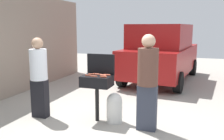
% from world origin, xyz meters
% --- Properties ---
extents(ground_plane, '(24.00, 24.00, 0.00)m').
position_xyz_m(ground_plane, '(0.00, 0.00, 0.00)').
color(ground_plane, '#9E998E').
extents(house_wall_side, '(0.24, 8.00, 2.92)m').
position_xyz_m(house_wall_side, '(-3.25, 1.00, 1.46)').
color(house_wall_side, gray).
rests_on(house_wall_side, ground).
extents(bbq_grill, '(0.60, 0.44, 0.96)m').
position_xyz_m(bbq_grill, '(-0.15, 0.05, 0.81)').
color(bbq_grill, black).
rests_on(bbq_grill, ground).
extents(grill_lid_open, '(0.60, 0.05, 0.42)m').
position_xyz_m(grill_lid_open, '(-0.15, 0.27, 1.17)').
color(grill_lid_open, black).
rests_on(grill_lid_open, bbq_grill).
extents(hot_dog_0, '(0.13, 0.03, 0.03)m').
position_xyz_m(hot_dog_0, '(-0.01, 0.05, 0.97)').
color(hot_dog_0, '#C6593D').
rests_on(hot_dog_0, bbq_grill).
extents(hot_dog_1, '(0.13, 0.03, 0.03)m').
position_xyz_m(hot_dog_1, '(-0.02, 0.10, 0.97)').
color(hot_dog_1, '#AD4228').
rests_on(hot_dog_1, bbq_grill).
extents(hot_dog_2, '(0.13, 0.03, 0.03)m').
position_xyz_m(hot_dog_2, '(-0.16, -0.08, 0.97)').
color(hot_dog_2, '#B74C33').
rests_on(hot_dog_2, bbq_grill).
extents(hot_dog_3, '(0.13, 0.03, 0.03)m').
position_xyz_m(hot_dog_3, '(-0.15, 0.13, 0.97)').
color(hot_dog_3, '#B74C33').
rests_on(hot_dog_3, bbq_grill).
extents(hot_dog_4, '(0.13, 0.03, 0.03)m').
position_xyz_m(hot_dog_4, '(-0.30, 0.12, 0.97)').
color(hot_dog_4, '#AD4228').
rests_on(hot_dog_4, bbq_grill).
extents(hot_dog_5, '(0.13, 0.04, 0.03)m').
position_xyz_m(hot_dog_5, '(-0.31, -0.02, 0.97)').
color(hot_dog_5, '#B74C33').
rests_on(hot_dog_5, bbq_grill).
extents(hot_dog_6, '(0.13, 0.03, 0.03)m').
position_xyz_m(hot_dog_6, '(-0.22, 0.19, 0.97)').
color(hot_dog_6, '#C6593D').
rests_on(hot_dog_6, bbq_grill).
extents(hot_dog_7, '(0.13, 0.03, 0.03)m').
position_xyz_m(hot_dog_7, '(0.05, 0.13, 0.97)').
color(hot_dog_7, '#B74C33').
rests_on(hot_dog_7, bbq_grill).
extents(hot_dog_8, '(0.13, 0.04, 0.03)m').
position_xyz_m(hot_dog_8, '(0.05, -0.08, 0.97)').
color(hot_dog_8, '#AD4228').
rests_on(hot_dog_8, bbq_grill).
extents(hot_dog_9, '(0.13, 0.04, 0.03)m').
position_xyz_m(hot_dog_9, '(0.02, 0.17, 0.97)').
color(hot_dog_9, '#AD4228').
rests_on(hot_dog_9, bbq_grill).
extents(propane_tank, '(0.32, 0.32, 0.62)m').
position_xyz_m(propane_tank, '(0.22, 0.08, 0.32)').
color(propane_tank, silver).
rests_on(propane_tank, ground).
extents(person_left, '(0.36, 0.36, 1.72)m').
position_xyz_m(person_left, '(-1.40, -0.14, 0.93)').
color(person_left, black).
rests_on(person_left, ground).
extents(person_right, '(0.38, 0.38, 1.80)m').
position_xyz_m(person_right, '(0.91, -0.06, 0.98)').
color(person_right, '#333847').
rests_on(person_right, ground).
extents(parked_minivan, '(2.42, 4.58, 2.02)m').
position_xyz_m(parked_minivan, '(0.53, 4.47, 1.03)').
color(parked_minivan, maroon).
rests_on(parked_minivan, ground).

